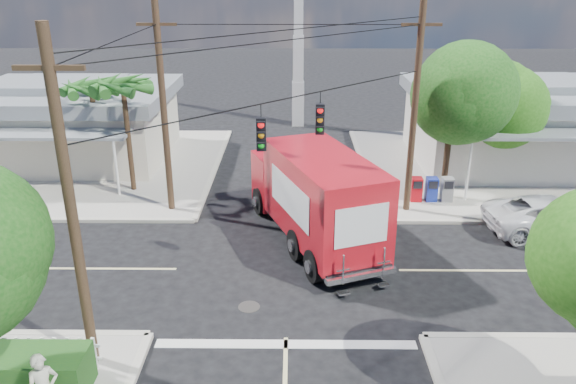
{
  "coord_description": "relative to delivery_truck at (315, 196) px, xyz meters",
  "views": [
    {
      "loc": [
        0.19,
        -17.63,
        10.03
      ],
      "look_at": [
        0.0,
        2.0,
        2.2
      ],
      "focal_mm": 35.0,
      "sensor_mm": 36.0,
      "label": 1
    }
  ],
  "objects": [
    {
      "name": "utility_poles",
      "position": [
        -2.62,
        -0.78,
        2.79
      ],
      "size": [
        12.0,
        10.68,
        9.0
      ],
      "color": "#473321",
      "rests_on": "ground"
    },
    {
      "name": "tree_ne_back",
      "position": [
        8.78,
        6.58,
        2.3
      ],
      "size": [
        3.77,
        3.66,
        5.82
      ],
      "color": "#422D1C",
      "rests_on": "sidewalk_ne"
    },
    {
      "name": "sidewalk_ne",
      "position": [
        9.85,
        8.5,
        -1.81
      ],
      "size": [
        14.12,
        14.12,
        0.14
      ],
      "color": "#A9A399",
      "rests_on": "ground"
    },
    {
      "name": "palm_nw_back",
      "position": [
        -10.53,
        6.62,
        2.79
      ],
      "size": [
        3.01,
        3.08,
        5.19
      ],
      "color": "#422D1C",
      "rests_on": "sidewalk_nw"
    },
    {
      "name": "road_markings",
      "position": [
        -1.03,
        -3.85,
        -1.88
      ],
      "size": [
        32.0,
        32.0,
        0.01
      ],
      "color": "beige",
      "rests_on": "ground"
    },
    {
      "name": "vending_boxes",
      "position": [
        5.47,
        3.82,
        -1.19
      ],
      "size": [
        1.9,
        0.5,
        1.1
      ],
      "color": "red",
      "rests_on": "sidewalk_ne"
    },
    {
      "name": "parked_car",
      "position": [
        9.66,
        0.79,
        -1.14
      ],
      "size": [
        5.56,
        2.95,
        1.49
      ],
      "primitive_type": "imported",
      "rotation": [
        0.0,
        0.0,
        1.66
      ],
      "color": "silver",
      "rests_on": "ground"
    },
    {
      "name": "delivery_truck",
      "position": [
        0.0,
        0.0,
        0.0
      ],
      "size": [
        5.37,
        8.89,
        3.71
      ],
      "color": "black",
      "rests_on": "ground"
    },
    {
      "name": "palm_nw_front",
      "position": [
        -8.53,
        5.12,
        3.16
      ],
      "size": [
        3.01,
        3.08,
        5.59
      ],
      "color": "#422D1C",
      "rests_on": "sidewalk_nw"
    },
    {
      "name": "building_nw",
      "position": [
        -13.03,
        10.08,
        0.34
      ],
      "size": [
        10.8,
        10.2,
        4.3
      ],
      "color": "beige",
      "rests_on": "sidewalk_nw"
    },
    {
      "name": "sidewalk_nw",
      "position": [
        -11.91,
        8.5,
        -1.81
      ],
      "size": [
        14.12,
        14.12,
        0.14
      ],
      "color": "#A9A399",
      "rests_on": "ground"
    },
    {
      "name": "tree_ne_front",
      "position": [
        6.18,
        4.38,
        2.88
      ],
      "size": [
        4.21,
        4.14,
        6.66
      ],
      "color": "#422D1C",
      "rests_on": "sidewalk_ne"
    },
    {
      "name": "radio_tower",
      "position": [
        -0.53,
        17.62,
        3.76
      ],
      "size": [
        0.8,
        0.8,
        17.0
      ],
      "color": "silver",
      "rests_on": "ground"
    },
    {
      "name": "ground",
      "position": [
        -1.03,
        -2.38,
        -1.88
      ],
      "size": [
        120.0,
        120.0,
        0.0
      ],
      "primitive_type": "plane",
      "color": "black",
      "rests_on": "ground"
    },
    {
      "name": "building_ne",
      "position": [
        11.47,
        9.59,
        0.44
      ],
      "size": [
        11.8,
        10.2,
        4.5
      ],
      "color": "silver",
      "rests_on": "sidewalk_ne"
    }
  ]
}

